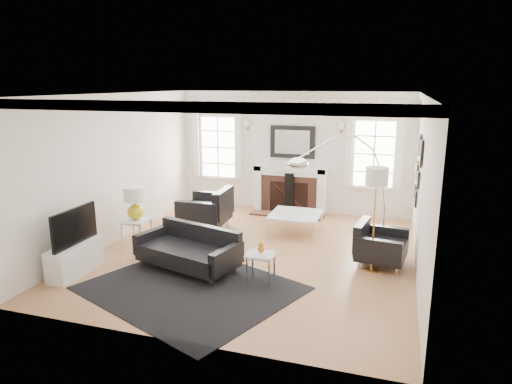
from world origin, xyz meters
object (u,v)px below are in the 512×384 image
(armchair_left, at_px, (208,210))
(fireplace, at_px, (290,190))
(arc_floor_lamp, at_px, (344,194))
(gourd_lamp, at_px, (135,201))
(sofa, at_px, (190,251))
(coffee_table, at_px, (296,215))
(armchair_right, at_px, (378,246))

(armchair_left, bearing_deg, fireplace, 50.77)
(fireplace, height_order, arc_floor_lamp, arc_floor_lamp)
(fireplace, distance_m, gourd_lamp, 3.80)
(arc_floor_lamp, bearing_deg, sofa, -157.42)
(sofa, distance_m, gourd_lamp, 1.65)
(sofa, xyz_separation_m, coffee_table, (1.28, 2.20, 0.10))
(gourd_lamp, bearing_deg, fireplace, 54.46)
(gourd_lamp, relative_size, arc_floor_lamp, 0.28)
(sofa, relative_size, armchair_left, 1.74)
(armchair_right, relative_size, arc_floor_lamp, 0.44)
(armchair_left, bearing_deg, gourd_lamp, -120.74)
(fireplace, xyz_separation_m, arc_floor_lamp, (1.55, -2.76, 0.67))
(fireplace, xyz_separation_m, coffee_table, (0.48, -1.54, -0.13))
(coffee_table, xyz_separation_m, arc_floor_lamp, (1.06, -1.22, 0.80))
(armchair_left, xyz_separation_m, armchair_right, (3.50, -0.97, -0.06))
(armchair_left, bearing_deg, sofa, -74.84)
(armchair_left, distance_m, armchair_right, 3.63)
(gourd_lamp, bearing_deg, sofa, -24.92)
(armchair_right, distance_m, arc_floor_lamp, 1.07)
(sofa, bearing_deg, gourd_lamp, 155.08)
(fireplace, bearing_deg, sofa, -102.01)
(armchair_right, bearing_deg, arc_floor_lamp, -168.00)
(armchair_right, bearing_deg, sofa, -159.47)
(fireplace, relative_size, armchair_right, 1.74)
(fireplace, bearing_deg, gourd_lamp, -125.54)
(armchair_left, bearing_deg, arc_floor_lamp, -20.76)
(armchair_left, bearing_deg, armchair_right, -15.55)
(sofa, bearing_deg, armchair_right, 20.53)
(gourd_lamp, bearing_deg, arc_floor_lamp, 4.88)
(sofa, distance_m, armchair_right, 3.13)
(armchair_right, bearing_deg, coffee_table, 146.51)
(fireplace, relative_size, gourd_lamp, 2.75)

